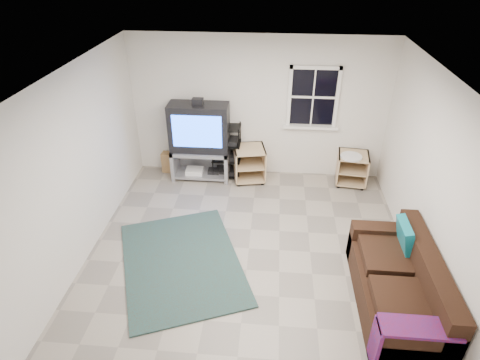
# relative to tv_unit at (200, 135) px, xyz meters

# --- Properties ---
(room) EXTENTS (4.60, 4.62, 4.60)m
(room) POSITION_rel_tv_unit_xyz_m (1.99, 0.26, 0.62)
(room) COLOR gray
(room) RESTS_ON ground
(tv_unit) EXTENTS (1.06, 0.53, 1.56)m
(tv_unit) POSITION_rel_tv_unit_xyz_m (0.00, 0.00, 0.00)
(tv_unit) COLOR gray
(tv_unit) RESTS_ON ground
(av_rack) EXTENTS (0.52, 0.38, 1.05)m
(av_rack) POSITION_rel_tv_unit_xyz_m (0.48, 0.08, -0.40)
(av_rack) COLOR black
(av_rack) RESTS_ON ground
(side_table_left) EXTENTS (0.65, 0.65, 0.65)m
(side_table_left) POSITION_rel_tv_unit_xyz_m (0.90, 0.01, -0.51)
(side_table_left) COLOR tan
(side_table_left) RESTS_ON ground
(side_table_right) EXTENTS (0.59, 0.59, 0.62)m
(side_table_right) POSITION_rel_tv_unit_xyz_m (2.79, 0.03, -0.51)
(side_table_right) COLOR tan
(side_table_right) RESTS_ON ground
(sofa) EXTENTS (0.85, 1.93, 0.88)m
(sofa) POSITION_rel_tv_unit_xyz_m (2.93, -2.91, -0.55)
(sofa) COLOR black
(sofa) RESTS_ON ground
(shag_rug) EXTENTS (2.24, 2.57, 0.03)m
(shag_rug) POSITION_rel_tv_unit_xyz_m (0.12, -2.40, -0.84)
(shag_rug) COLOR #321F16
(shag_rug) RESTS_ON ground
(paper_bag) EXTENTS (0.29, 0.20, 0.39)m
(paper_bag) POSITION_rel_tv_unit_xyz_m (-0.65, 0.14, -0.66)
(paper_bag) COLOR #9C7045
(paper_bag) RESTS_ON ground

